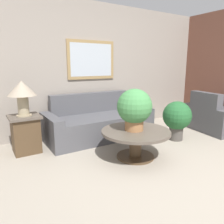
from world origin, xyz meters
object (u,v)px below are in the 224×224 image
at_px(side_table, 26,134).
at_px(potted_plant_floor, 177,117).
at_px(couch_main, 98,123).
at_px(potted_plant_on_table, 134,108).
at_px(table_lamp, 22,92).
at_px(armchair, 217,118).
at_px(coffee_table, 136,138).

distance_m(side_table, potted_plant_floor, 2.64).
distance_m(couch_main, potted_plant_on_table, 1.23).
height_order(couch_main, table_lamp, table_lamp).
distance_m(couch_main, table_lamp, 1.51).
distance_m(armchair, coffee_table, 2.37).
bearing_deg(potted_plant_on_table, side_table, 141.36).
height_order(side_table, table_lamp, table_lamp).
bearing_deg(armchair, coffee_table, 104.97).
relative_size(side_table, potted_plant_on_table, 0.97).
bearing_deg(coffee_table, side_table, 141.00).
xyz_separation_m(coffee_table, potted_plant_on_table, (-0.01, 0.03, 0.45)).
xyz_separation_m(couch_main, potted_plant_on_table, (0.01, -1.13, 0.49)).
bearing_deg(armchair, potted_plant_on_table, 104.32).
xyz_separation_m(couch_main, side_table, (-1.34, -0.06, 0.03)).
bearing_deg(side_table, table_lamp, 180.00).
distance_m(side_table, table_lamp, 0.67).
height_order(couch_main, side_table, couch_main).
bearing_deg(side_table, potted_plant_on_table, -38.64).
relative_size(couch_main, armchair, 1.64).
distance_m(coffee_table, potted_plant_on_table, 0.45).
bearing_deg(couch_main, armchair, -21.50).
relative_size(armchair, coffee_table, 1.19).
distance_m(couch_main, coffee_table, 1.15).
bearing_deg(coffee_table, potted_plant_floor, 11.84).
distance_m(couch_main, armchair, 2.56).
height_order(coffee_table, potted_plant_on_table, potted_plant_on_table).
distance_m(couch_main, potted_plant_floor, 1.49).
bearing_deg(potted_plant_on_table, armchair, 4.61).
bearing_deg(coffee_table, couch_main, 91.04).
height_order(table_lamp, potted_plant_on_table, table_lamp).
height_order(coffee_table, potted_plant_floor, potted_plant_floor).
xyz_separation_m(coffee_table, side_table, (-1.36, 1.10, -0.01)).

